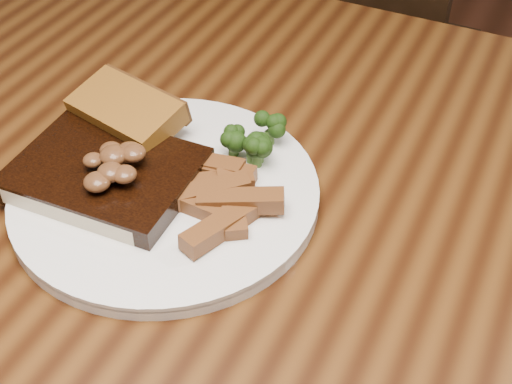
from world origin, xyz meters
TOP-DOWN VIEW (x-y plane):
  - dining_table at (0.00, 0.00)m, footprint 1.60×0.90m
  - chair_far at (-0.17, 0.64)m, footprint 0.46×0.46m
  - plate at (-0.10, -0.02)m, footprint 0.36×0.36m
  - steak at (-0.15, -0.04)m, footprint 0.18×0.14m
  - steak_bone at (-0.15, -0.10)m, footprint 0.15×0.02m
  - mushroom_pile at (-0.14, -0.03)m, footprint 0.08×0.08m
  - garlic_bread at (-0.18, 0.04)m, footprint 0.13×0.09m
  - potato_wedges at (-0.03, -0.01)m, footprint 0.11×0.11m
  - broccoli_cluster at (-0.04, 0.06)m, footprint 0.06×0.06m

SIDE VIEW (x-z plane):
  - chair_far at x=-0.17m, z-range 0.05..1.02m
  - dining_table at x=0.00m, z-range 0.28..1.03m
  - plate at x=-0.10m, z-range 0.75..0.76m
  - steak_bone at x=-0.15m, z-range 0.76..0.78m
  - potato_wedges at x=-0.03m, z-range 0.76..0.79m
  - steak at x=-0.15m, z-range 0.76..0.79m
  - garlic_bread at x=-0.18m, z-range 0.76..0.79m
  - broccoli_cluster at x=-0.04m, z-range 0.76..0.80m
  - mushroom_pile at x=-0.14m, z-range 0.79..0.82m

